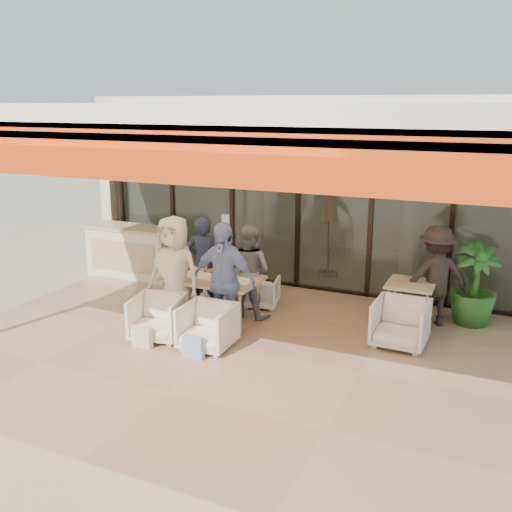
{
  "coord_description": "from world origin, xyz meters",
  "views": [
    {
      "loc": [
        3.54,
        -6.71,
        3.4
      ],
      "look_at": [
        0.1,
        0.9,
        1.15
      ],
      "focal_mm": 40.0,
      "sensor_mm": 36.0,
      "label": 1
    }
  ],
  "objects_px": {
    "chair_far_left": "(218,281)",
    "chair_far_right": "(261,291)",
    "host_counter": "(132,251)",
    "chair_near_left": "(157,316)",
    "diner_grey": "(249,271)",
    "diner_cream": "(174,273)",
    "chair_near_right": "(207,325)",
    "side_chair": "(400,321)",
    "diner_periwinkle": "(223,281)",
    "standing_woman": "(436,277)",
    "dining_table": "(213,281)",
    "side_table": "(411,289)",
    "diner_navy": "(204,264)",
    "potted_palm": "(474,285)"
  },
  "relations": [
    {
      "from": "diner_periwinkle",
      "to": "standing_woman",
      "type": "height_order",
      "value": "diner_periwinkle"
    },
    {
      "from": "chair_near_left",
      "to": "diner_cream",
      "type": "relative_size",
      "value": 0.41
    },
    {
      "from": "chair_near_left",
      "to": "side_table",
      "type": "height_order",
      "value": "side_table"
    },
    {
      "from": "diner_navy",
      "to": "standing_woman",
      "type": "distance_m",
      "value": 3.73
    },
    {
      "from": "dining_table",
      "to": "side_table",
      "type": "relative_size",
      "value": 2.01
    },
    {
      "from": "diner_cream",
      "to": "side_chair",
      "type": "distance_m",
      "value": 3.43
    },
    {
      "from": "chair_near_left",
      "to": "side_chair",
      "type": "xyz_separation_m",
      "value": [
        3.32,
        1.21,
        0.02
      ]
    },
    {
      "from": "diner_navy",
      "to": "diner_grey",
      "type": "height_order",
      "value": "diner_navy"
    },
    {
      "from": "host_counter",
      "to": "chair_far_right",
      "type": "height_order",
      "value": "host_counter"
    },
    {
      "from": "dining_table",
      "to": "chair_near_right",
      "type": "xyz_separation_m",
      "value": [
        0.43,
        -0.96,
        -0.32
      ]
    },
    {
      "from": "chair_near_left",
      "to": "side_chair",
      "type": "height_order",
      "value": "side_chair"
    },
    {
      "from": "chair_far_left",
      "to": "chair_near_left",
      "type": "distance_m",
      "value": 1.9
    },
    {
      "from": "potted_palm",
      "to": "side_table",
      "type": "bearing_deg",
      "value": -146.85
    },
    {
      "from": "chair_far_left",
      "to": "chair_near_right",
      "type": "distance_m",
      "value": 2.08
    },
    {
      "from": "dining_table",
      "to": "chair_far_left",
      "type": "relative_size",
      "value": 2.17
    },
    {
      "from": "chair_far_left",
      "to": "side_chair",
      "type": "relative_size",
      "value": 0.91
    },
    {
      "from": "dining_table",
      "to": "potted_palm",
      "type": "bearing_deg",
      "value": 22.61
    },
    {
      "from": "diner_grey",
      "to": "chair_far_right",
      "type": "bearing_deg",
      "value": -83.76
    },
    {
      "from": "chair_near_left",
      "to": "diner_navy",
      "type": "distance_m",
      "value": 1.47
    },
    {
      "from": "chair_near_right",
      "to": "diner_navy",
      "type": "xyz_separation_m",
      "value": [
        -0.84,
        1.4,
        0.44
      ]
    },
    {
      "from": "diner_navy",
      "to": "potted_palm",
      "type": "xyz_separation_m",
      "value": [
        4.19,
        1.13,
        -0.15
      ]
    },
    {
      "from": "chair_near_left",
      "to": "diner_grey",
      "type": "distance_m",
      "value": 1.68
    },
    {
      "from": "dining_table",
      "to": "diner_grey",
      "type": "height_order",
      "value": "diner_grey"
    },
    {
      "from": "host_counter",
      "to": "diner_navy",
      "type": "distance_m",
      "value": 2.47
    },
    {
      "from": "chair_near_left",
      "to": "diner_grey",
      "type": "xyz_separation_m",
      "value": [
        0.84,
        1.4,
        0.41
      ]
    },
    {
      "from": "chair_far_right",
      "to": "chair_near_left",
      "type": "bearing_deg",
      "value": 54.01
    },
    {
      "from": "chair_near_right",
      "to": "diner_periwinkle",
      "type": "bearing_deg",
      "value": 88.78
    },
    {
      "from": "dining_table",
      "to": "diner_cream",
      "type": "distance_m",
      "value": 0.65
    },
    {
      "from": "diner_cream",
      "to": "side_chair",
      "type": "xyz_separation_m",
      "value": [
        3.32,
        0.71,
        -0.51
      ]
    },
    {
      "from": "chair_far_left",
      "to": "chair_near_right",
      "type": "height_order",
      "value": "chair_near_right"
    },
    {
      "from": "host_counter",
      "to": "diner_cream",
      "type": "xyz_separation_m",
      "value": [
        2.23,
        -1.93,
        0.36
      ]
    },
    {
      "from": "dining_table",
      "to": "diner_periwinkle",
      "type": "bearing_deg",
      "value": -46.97
    },
    {
      "from": "chair_near_right",
      "to": "side_chair",
      "type": "distance_m",
      "value": 2.76
    },
    {
      "from": "chair_far_right",
      "to": "chair_near_right",
      "type": "xyz_separation_m",
      "value": [
        -0.0,
        -1.9,
        0.07
      ]
    },
    {
      "from": "chair_far_right",
      "to": "standing_woman",
      "type": "xyz_separation_m",
      "value": [
        2.8,
        0.33,
        0.51
      ]
    },
    {
      "from": "side_table",
      "to": "host_counter",
      "type": "bearing_deg",
      "value": 175.16
    },
    {
      "from": "side_chair",
      "to": "diner_grey",
      "type": "bearing_deg",
      "value": 177.1
    },
    {
      "from": "host_counter",
      "to": "side_chair",
      "type": "relative_size",
      "value": 2.42
    },
    {
      "from": "diner_grey",
      "to": "diner_navy",
      "type": "bearing_deg",
      "value": 6.24
    },
    {
      "from": "chair_near_right",
      "to": "standing_woman",
      "type": "height_order",
      "value": "standing_woman"
    },
    {
      "from": "chair_near_left",
      "to": "chair_near_right",
      "type": "height_order",
      "value": "chair_near_left"
    },
    {
      "from": "chair_far_left",
      "to": "chair_far_right",
      "type": "xyz_separation_m",
      "value": [
        0.84,
        0.0,
        -0.05
      ]
    },
    {
      "from": "diner_grey",
      "to": "potted_palm",
      "type": "distance_m",
      "value": 3.53
    },
    {
      "from": "diner_periwinkle",
      "to": "chair_near_right",
      "type": "bearing_deg",
      "value": -88.43
    },
    {
      "from": "host_counter",
      "to": "side_table",
      "type": "relative_size",
      "value": 2.48
    },
    {
      "from": "chair_far_left",
      "to": "potted_palm",
      "type": "distance_m",
      "value": 4.24
    },
    {
      "from": "standing_woman",
      "to": "potted_palm",
      "type": "bearing_deg",
      "value": 179.41
    },
    {
      "from": "diner_navy",
      "to": "diner_periwinkle",
      "type": "xyz_separation_m",
      "value": [
        0.84,
        -0.9,
        0.07
      ]
    },
    {
      "from": "chair_near_right",
      "to": "standing_woman",
      "type": "bearing_deg",
      "value": 37.39
    },
    {
      "from": "diner_grey",
      "to": "diner_periwinkle",
      "type": "bearing_deg",
      "value": 96.24
    }
  ]
}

